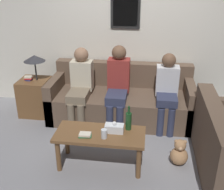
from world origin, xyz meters
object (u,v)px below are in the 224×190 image
Objects in this scene: drinking_glass at (104,134)px; person_left at (80,83)px; person_middle at (118,83)px; teddy_bear at (179,154)px; couch_main at (121,100)px; coffee_table at (100,138)px; person_right at (167,89)px; wine_bottle at (129,121)px.

drinking_glass is 0.10× the size of person_left.
teddy_bear is (0.91, -0.99, -0.52)m from person_middle.
person_left is 3.32× the size of teddy_bear.
drinking_glass is (-0.06, -1.41, 0.23)m from couch_main.
couch_main is at bearing 76.46° from person_middle.
person_middle is at bearing 2.66° from person_left.
couch_main is 0.75m from person_left.
person_middle is 3.46× the size of teddy_bear.
coffee_table is at bearing -65.47° from person_left.
drinking_glass is at bearing -164.79° from teddy_bear.
coffee_table is 0.18m from drinking_glass.
person_middle is at bearing 85.87° from coffee_table.
person_right reaches higher than drinking_glass.
person_left reaches higher than coffee_table.
teddy_bear is (0.87, -1.16, -0.15)m from couch_main.
coffee_table is at bearing -127.02° from person_right.
coffee_table is 1.18m from person_middle.
teddy_bear is (1.50, -0.96, -0.50)m from person_left.
person_right is (0.76, -0.03, -0.04)m from person_middle.
teddy_bear is at bearing 15.21° from drinking_glass.
person_left is at bearing 147.33° from teddy_bear.
person_left is at bearing -177.34° from person_middle.
person_left is 0.96× the size of person_middle.
wine_bottle is 0.37m from drinking_glass.
wine_bottle is at bearing -179.01° from teddy_bear.
couch_main is 2.09× the size of coffee_table.
person_right is at bearing 57.53° from drinking_glass.
coffee_table is 3.47× the size of wine_bottle.
person_middle reaches higher than couch_main.
person_middle reaches higher than wine_bottle.
person_middle is at bearing 177.82° from person_right.
person_right reaches higher than teddy_bear.
person_right reaches higher than wine_bottle.
person_right is at bearing 52.98° from coffee_table.
wine_bottle is 1.10m from person_right.
wine_bottle is at bearing -117.39° from person_right.
couch_main is 20.18× the size of drinking_glass.
couch_main is 1.43m from drinking_glass.
wine_bottle reaches higher than coffee_table.
person_right is at bearing 99.06° from teddy_bear.
wine_bottle is 1.04m from person_middle.
person_middle is (0.01, 1.24, 0.15)m from drinking_glass.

